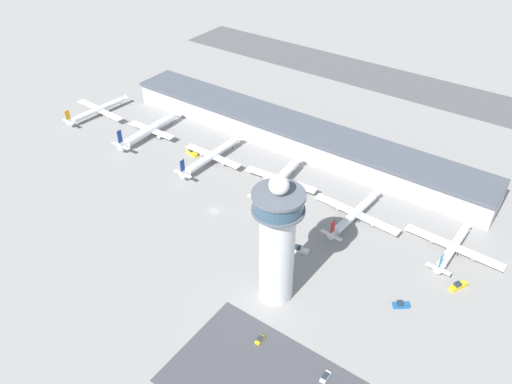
# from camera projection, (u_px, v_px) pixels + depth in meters

# --- Properties ---
(ground_plane) EXTENTS (1000.00, 1000.00, 0.00)m
(ground_plane) POSITION_uv_depth(u_px,v_px,m) (214.00, 211.00, 228.23)
(ground_plane) COLOR gray
(terminal_building) EXTENTS (211.90, 25.00, 13.89)m
(terminal_building) POSITION_uv_depth(u_px,v_px,m) (296.00, 135.00, 269.69)
(terminal_building) COLOR #B2B2B7
(terminal_building) RESTS_ON ground
(runway_strip) EXTENTS (317.84, 44.00, 0.01)m
(runway_strip) POSITION_uv_depth(u_px,v_px,m) (380.00, 78.00, 346.43)
(runway_strip) COLOR #515154
(runway_strip) RESTS_ON ground
(control_tower) EXTENTS (18.04, 18.04, 54.09)m
(control_tower) POSITION_uv_depth(u_px,v_px,m) (277.00, 241.00, 172.38)
(control_tower) COLOR silver
(control_tower) RESTS_ON ground
(airplane_gate_alpha) EXTENTS (40.12, 42.76, 11.25)m
(airplane_gate_alpha) POSITION_uv_depth(u_px,v_px,m) (98.00, 110.00, 300.05)
(airplane_gate_alpha) COLOR silver
(airplane_gate_alpha) RESTS_ON ground
(airplane_gate_bravo) EXTENTS (31.79, 45.62, 13.86)m
(airplane_gate_bravo) POSITION_uv_depth(u_px,v_px,m) (150.00, 130.00, 279.77)
(airplane_gate_bravo) COLOR silver
(airplane_gate_bravo) RESTS_ON ground
(airplane_gate_charlie) EXTENTS (34.83, 44.52, 12.56)m
(airplane_gate_charlie) POSITION_uv_depth(u_px,v_px,m) (212.00, 156.00, 257.99)
(airplane_gate_charlie) COLOR white
(airplane_gate_charlie) RESTS_ON ground
(airplane_gate_delta) EXTENTS (38.10, 40.24, 13.84)m
(airplane_gate_delta) POSITION_uv_depth(u_px,v_px,m) (280.00, 179.00, 240.32)
(airplane_gate_delta) COLOR white
(airplane_gate_delta) RESTS_ON ground
(airplane_gate_echo) EXTENTS (42.08, 40.43, 11.42)m
(airplane_gate_echo) POSITION_uv_depth(u_px,v_px,m) (355.00, 214.00, 220.86)
(airplane_gate_echo) COLOR silver
(airplane_gate_echo) RESTS_ON ground
(airplane_gate_foxtrot) EXTENTS (41.21, 34.46, 11.15)m
(airplane_gate_foxtrot) POSITION_uv_depth(u_px,v_px,m) (453.00, 247.00, 203.77)
(airplane_gate_foxtrot) COLOR white
(airplane_gate_foxtrot) RESTS_ON ground
(service_truck_catering) EXTENTS (5.50, 7.74, 2.92)m
(service_truck_catering) POSITION_uv_depth(u_px,v_px,m) (458.00, 286.00, 190.09)
(service_truck_catering) COLOR black
(service_truck_catering) RESTS_ON ground
(service_truck_fuel) EXTENTS (8.56, 4.64, 2.89)m
(service_truck_fuel) POSITION_uv_depth(u_px,v_px,m) (192.00, 152.00, 266.84)
(service_truck_fuel) COLOR black
(service_truck_fuel) RESTS_ON ground
(service_truck_baggage) EXTENTS (6.20, 5.58, 2.46)m
(service_truck_baggage) POSITION_uv_depth(u_px,v_px,m) (401.00, 305.00, 182.85)
(service_truck_baggage) COLOR black
(service_truck_baggage) RESTS_ON ground
(service_truck_water) EXTENTS (8.44, 4.62, 2.76)m
(service_truck_water) POSITION_uv_depth(u_px,v_px,m) (299.00, 250.00, 206.33)
(service_truck_water) COLOR black
(service_truck_water) RESTS_ON ground
(car_blue_compact) EXTENTS (1.97, 4.70, 1.36)m
(car_blue_compact) POSITION_uv_depth(u_px,v_px,m) (325.00, 377.00, 159.61)
(car_blue_compact) COLOR black
(car_blue_compact) RESTS_ON ground
(car_navy_sedan) EXTENTS (1.94, 4.11, 1.36)m
(car_navy_sedan) POSITION_uv_depth(u_px,v_px,m) (260.00, 340.00, 171.03)
(car_navy_sedan) COLOR black
(car_navy_sedan) RESTS_ON ground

